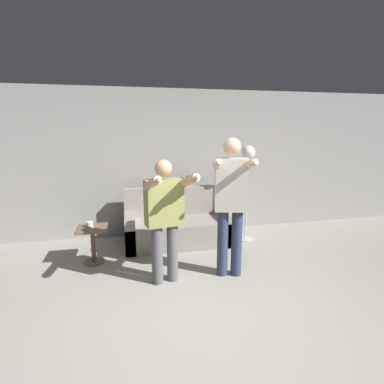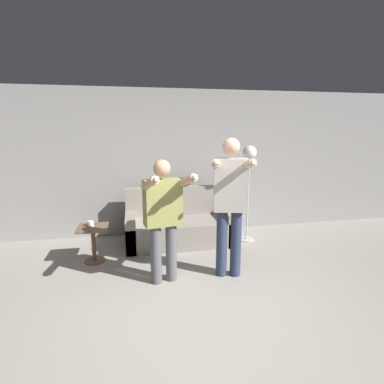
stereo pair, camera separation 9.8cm
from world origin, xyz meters
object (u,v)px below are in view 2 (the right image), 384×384
person_right (230,199)px  floor_lamp (249,165)px  couch (179,226)px  side_table (93,237)px  cup (90,224)px  person_left (163,213)px  cat (183,181)px

person_right → floor_lamp: bearing=72.7°
couch → floor_lamp: floor_lamp is taller
floor_lamp → side_table: (-2.51, -0.40, -0.94)m
side_table → person_right: bearing=-23.9°
couch → cup: bearing=-160.3°
person_right → side_table: person_right is taller
couch → side_table: couch is taller
cup → floor_lamp: bearing=8.4°
person_left → person_right: 0.85m
cat → cup: 1.73m
side_table → cup: (-0.03, 0.03, 0.19)m
person_left → cat: bearing=61.3°
cat → side_table: size_ratio=0.89×
cat → couch: bearing=-111.7°
person_left → cup: size_ratio=17.52×
cat → floor_lamp: 1.17m
couch → side_table: (-1.34, -0.52, 0.09)m
side_table → cup: size_ratio=6.00×
couch → cat: bearing=68.3°
person_left → person_right: bearing=-11.0°
person_left → couch: bearing=62.2°
floor_lamp → cup: floor_lamp is taller
side_table → cup: bearing=135.0°
cat → cup: size_ratio=5.36×
person_right → cup: size_ratio=20.32×
floor_lamp → person_right: bearing=-121.0°
side_table → cup: 0.20m
couch → person_right: 1.58m
couch → side_table: 1.44m
person_right → person_left: bearing=-166.2°
person_right → cat: 1.64m
cat → side_table: 1.78m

